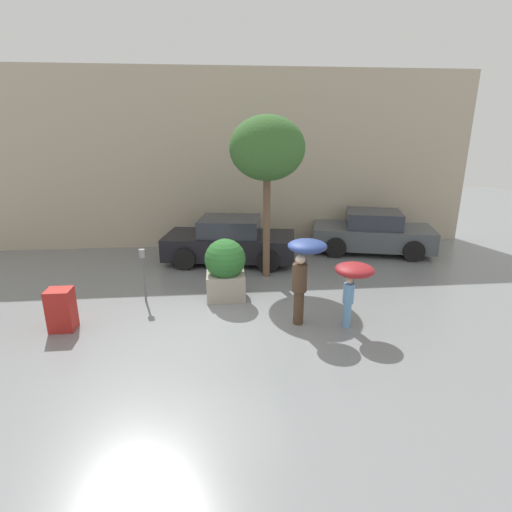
{
  "coord_description": "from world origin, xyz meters",
  "views": [
    {
      "loc": [
        -0.09,
        -7.73,
        4.02
      ],
      "look_at": [
        0.81,
        1.6,
        1.05
      ],
      "focal_mm": 28.0,
      "sensor_mm": 36.0,
      "label": 1
    }
  ],
  "objects_px": {
    "parked_car_near": "(230,241)",
    "parked_car_far": "(372,233)",
    "person_adult": "(304,262)",
    "newspaper_box": "(61,310)",
    "planter_box": "(225,268)",
    "street_tree": "(267,150)",
    "person_child": "(353,276)",
    "parking_meter": "(143,265)"
  },
  "relations": [
    {
      "from": "person_adult",
      "to": "person_child",
      "type": "distance_m",
      "value": 1.04
    },
    {
      "from": "person_adult",
      "to": "parked_car_far",
      "type": "height_order",
      "value": "person_adult"
    },
    {
      "from": "parked_car_near",
      "to": "parked_car_far",
      "type": "xyz_separation_m",
      "value": [
        4.88,
        0.62,
        -0.0
      ]
    },
    {
      "from": "planter_box",
      "to": "parking_meter",
      "type": "bearing_deg",
      "value": -178.47
    },
    {
      "from": "person_child",
      "to": "person_adult",
      "type": "bearing_deg",
      "value": -142.54
    },
    {
      "from": "parked_car_far",
      "to": "parked_car_near",
      "type": "bearing_deg",
      "value": 112.56
    },
    {
      "from": "planter_box",
      "to": "person_child",
      "type": "bearing_deg",
      "value": -35.52
    },
    {
      "from": "person_adult",
      "to": "person_child",
      "type": "relative_size",
      "value": 1.3
    },
    {
      "from": "parked_car_far",
      "to": "parking_meter",
      "type": "bearing_deg",
      "value": 132.36
    },
    {
      "from": "street_tree",
      "to": "parking_meter",
      "type": "distance_m",
      "value": 4.34
    },
    {
      "from": "person_adult",
      "to": "parking_meter",
      "type": "distance_m",
      "value": 3.89
    },
    {
      "from": "parked_car_far",
      "to": "street_tree",
      "type": "bearing_deg",
      "value": 133.31
    },
    {
      "from": "parked_car_far",
      "to": "newspaper_box",
      "type": "xyz_separation_m",
      "value": [
        -8.54,
        -4.86,
        -0.2
      ]
    },
    {
      "from": "planter_box",
      "to": "person_child",
      "type": "xyz_separation_m",
      "value": [
        2.57,
        -1.84,
        0.37
      ]
    },
    {
      "from": "parked_car_far",
      "to": "person_child",
      "type": "bearing_deg",
      "value": 170.26
    },
    {
      "from": "person_child",
      "to": "street_tree",
      "type": "relative_size",
      "value": 0.33
    },
    {
      "from": "person_adult",
      "to": "parked_car_far",
      "type": "relative_size",
      "value": 0.44
    },
    {
      "from": "parked_car_near",
      "to": "newspaper_box",
      "type": "bearing_deg",
      "value": 149.46
    },
    {
      "from": "person_adult",
      "to": "parked_car_near",
      "type": "relative_size",
      "value": 0.44
    },
    {
      "from": "person_child",
      "to": "parked_car_far",
      "type": "height_order",
      "value": "person_child"
    },
    {
      "from": "parked_car_near",
      "to": "street_tree",
      "type": "distance_m",
      "value": 3.37
    },
    {
      "from": "person_adult",
      "to": "newspaper_box",
      "type": "bearing_deg",
      "value": 174.31
    },
    {
      "from": "parked_car_near",
      "to": "parked_car_far",
      "type": "distance_m",
      "value": 4.92
    },
    {
      "from": "newspaper_box",
      "to": "planter_box",
      "type": "bearing_deg",
      "value": 20.92
    },
    {
      "from": "person_child",
      "to": "parked_car_far",
      "type": "relative_size",
      "value": 0.34
    },
    {
      "from": "parking_meter",
      "to": "person_adult",
      "type": "bearing_deg",
      "value": -22.43
    },
    {
      "from": "street_tree",
      "to": "planter_box",
      "type": "bearing_deg",
      "value": -129.02
    },
    {
      "from": "person_child",
      "to": "parked_car_far",
      "type": "bearing_deg",
      "value": 120.37
    },
    {
      "from": "person_child",
      "to": "newspaper_box",
      "type": "distance_m",
      "value": 6.09
    },
    {
      "from": "newspaper_box",
      "to": "person_adult",
      "type": "bearing_deg",
      "value": -2.35
    },
    {
      "from": "person_adult",
      "to": "parked_car_near",
      "type": "height_order",
      "value": "person_adult"
    },
    {
      "from": "parked_car_near",
      "to": "newspaper_box",
      "type": "height_order",
      "value": "parked_car_near"
    },
    {
      "from": "planter_box",
      "to": "street_tree",
      "type": "height_order",
      "value": "street_tree"
    },
    {
      "from": "person_adult",
      "to": "parking_meter",
      "type": "height_order",
      "value": "person_adult"
    },
    {
      "from": "person_child",
      "to": "parked_car_near",
      "type": "relative_size",
      "value": 0.34
    },
    {
      "from": "person_adult",
      "to": "parking_meter",
      "type": "relative_size",
      "value": 1.4
    },
    {
      "from": "parked_car_near",
      "to": "parking_meter",
      "type": "distance_m",
      "value": 3.7
    },
    {
      "from": "person_adult",
      "to": "street_tree",
      "type": "xyz_separation_m",
      "value": [
        -0.42,
        3.0,
        2.12
      ]
    },
    {
      "from": "planter_box",
      "to": "street_tree",
      "type": "distance_m",
      "value": 3.32
    },
    {
      "from": "street_tree",
      "to": "newspaper_box",
      "type": "height_order",
      "value": "street_tree"
    },
    {
      "from": "person_adult",
      "to": "street_tree",
      "type": "bearing_deg",
      "value": 94.65
    },
    {
      "from": "person_child",
      "to": "newspaper_box",
      "type": "relative_size",
      "value": 1.6
    }
  ]
}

